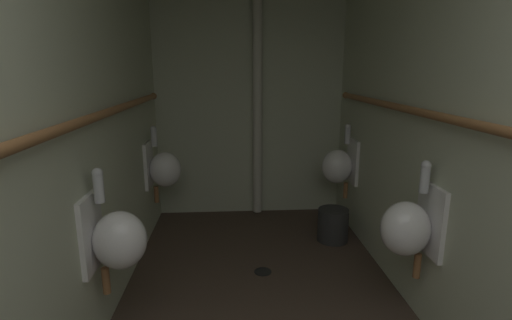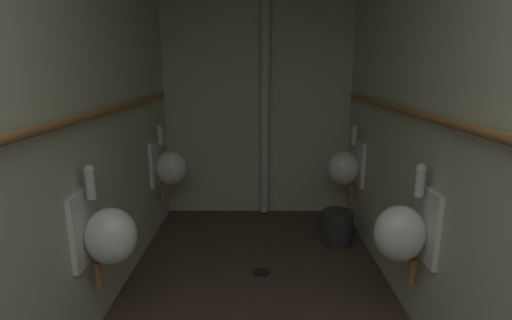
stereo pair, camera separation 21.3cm
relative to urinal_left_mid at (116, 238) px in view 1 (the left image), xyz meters
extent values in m
cube|color=beige|center=(-0.18, 0.00, 0.62)|extent=(0.06, 4.37, 2.57)
cube|color=beige|center=(1.91, 0.00, 0.62)|extent=(0.06, 4.37, 2.57)
cube|color=beige|center=(0.86, 2.16, 0.62)|extent=(2.14, 0.06, 2.57)
ellipsoid|color=white|center=(0.02, 0.00, -0.01)|extent=(0.30, 0.26, 0.34)
cube|color=white|center=(-0.13, 0.00, 0.04)|extent=(0.03, 0.30, 0.44)
cylinder|color=silver|center=(-0.07, 0.00, 0.30)|extent=(0.06, 0.06, 0.16)
sphere|color=silver|center=(-0.07, 0.00, 0.38)|extent=(0.06, 0.06, 0.06)
cylinder|color=#936038|center=(-0.08, 0.00, -0.26)|extent=(0.04, 0.04, 0.16)
ellipsoid|color=white|center=(0.02, 1.57, -0.01)|extent=(0.30, 0.26, 0.34)
cube|color=white|center=(-0.13, 1.57, 0.04)|extent=(0.03, 0.30, 0.44)
cylinder|color=silver|center=(-0.07, 1.57, 0.30)|extent=(0.06, 0.06, 0.16)
sphere|color=silver|center=(-0.07, 1.57, 0.38)|extent=(0.06, 0.06, 0.06)
cylinder|color=#936038|center=(-0.08, 1.57, -0.26)|extent=(0.04, 0.04, 0.16)
ellipsoid|color=white|center=(1.71, 0.05, -0.01)|extent=(0.30, 0.26, 0.34)
cube|color=white|center=(1.86, 0.05, 0.04)|extent=(0.03, 0.30, 0.44)
cylinder|color=silver|center=(1.80, 0.05, 0.30)|extent=(0.06, 0.06, 0.16)
sphere|color=silver|center=(1.80, 0.05, 0.38)|extent=(0.06, 0.06, 0.06)
cylinder|color=#936038|center=(1.81, 0.05, -0.26)|extent=(0.04, 0.04, 0.16)
ellipsoid|color=white|center=(1.71, 1.58, -0.01)|extent=(0.30, 0.26, 0.34)
cube|color=white|center=(1.86, 1.58, 0.04)|extent=(0.03, 0.30, 0.44)
cylinder|color=silver|center=(1.80, 1.58, 0.30)|extent=(0.06, 0.06, 0.16)
sphere|color=silver|center=(1.80, 1.58, 0.38)|extent=(0.06, 0.06, 0.06)
cylinder|color=#936038|center=(1.81, 1.58, -0.26)|extent=(0.04, 0.04, 0.16)
cylinder|color=#936038|center=(-0.09, -0.01, 0.68)|extent=(0.05, 3.57, 0.05)
sphere|color=#936038|center=(-0.09, 1.77, 0.68)|extent=(0.06, 0.06, 0.06)
cylinder|color=#936038|center=(1.82, -0.02, 0.68)|extent=(0.05, 3.60, 0.05)
sphere|color=#936038|center=(1.82, 1.78, 0.68)|extent=(0.06, 0.06, 0.06)
cylinder|color=beige|center=(0.95, 2.05, 0.62)|extent=(0.10, 0.10, 2.52)
cylinder|color=black|center=(0.90, 0.75, -0.66)|extent=(0.14, 0.14, 0.01)
cylinder|color=#2D2D2D|center=(1.61, 1.30, -0.51)|extent=(0.29, 0.29, 0.31)
camera|label=1|loc=(0.66, -2.06, 0.93)|focal=27.02mm
camera|label=2|loc=(0.87, -2.06, 0.93)|focal=27.02mm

